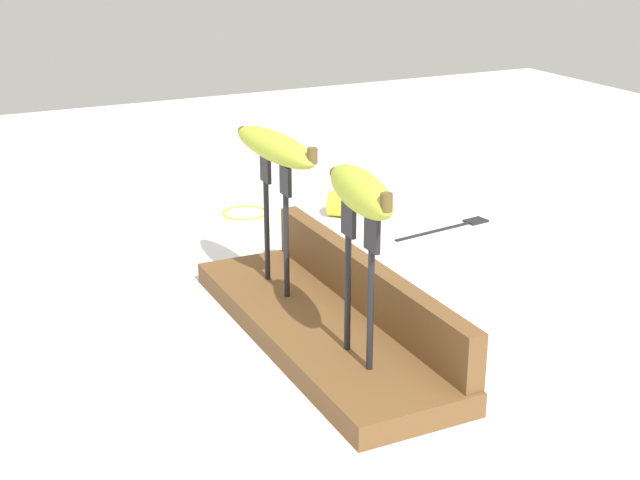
% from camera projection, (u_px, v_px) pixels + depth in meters
% --- Properties ---
extents(ground_plane, '(3.00, 3.00, 0.00)m').
position_uv_depth(ground_plane, '(320.00, 339.00, 1.09)').
color(ground_plane, silver).
extents(wooden_board, '(0.47, 0.15, 0.03)m').
position_uv_depth(wooden_board, '(320.00, 329.00, 1.08)').
color(wooden_board, brown).
rests_on(wooden_board, ground).
extents(board_backstop, '(0.46, 0.02, 0.06)m').
position_uv_depth(board_backstop, '(366.00, 285.00, 1.09)').
color(board_backstop, brown).
rests_on(board_backstop, wooden_board).
extents(fork_stand_left, '(0.09, 0.01, 0.17)m').
position_uv_depth(fork_stand_left, '(276.00, 212.00, 1.13)').
color(fork_stand_left, black).
rests_on(fork_stand_left, wooden_board).
extents(fork_stand_right, '(0.08, 0.01, 0.17)m').
position_uv_depth(fork_stand_right, '(359.00, 271.00, 0.95)').
color(fork_stand_right, black).
rests_on(fork_stand_right, wooden_board).
extents(banana_raised_left, '(0.20, 0.05, 0.04)m').
position_uv_depth(banana_raised_left, '(275.00, 146.00, 1.10)').
color(banana_raised_left, '#B2C138').
rests_on(banana_raised_left, fork_stand_left).
extents(banana_raised_right, '(0.16, 0.06, 0.04)m').
position_uv_depth(banana_raised_right, '(361.00, 191.00, 0.92)').
color(banana_raised_right, '#B2C138').
rests_on(banana_raised_right, fork_stand_right).
extents(fork_fallen_near, '(0.04, 0.19, 0.01)m').
position_uv_depth(fork_fallen_near, '(453.00, 225.00, 1.47)').
color(fork_fallen_near, black).
rests_on(fork_fallen_near, ground).
extents(banana_chunk_far, '(0.06, 0.05, 0.04)m').
position_uv_depth(banana_chunk_far, '(339.00, 204.00, 1.52)').
color(banana_chunk_far, yellow).
rests_on(banana_chunk_far, ground).
extents(wire_coil, '(0.08, 0.08, 0.00)m').
position_uv_depth(wire_coil, '(245.00, 212.00, 1.54)').
color(wire_coil, gold).
rests_on(wire_coil, ground).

